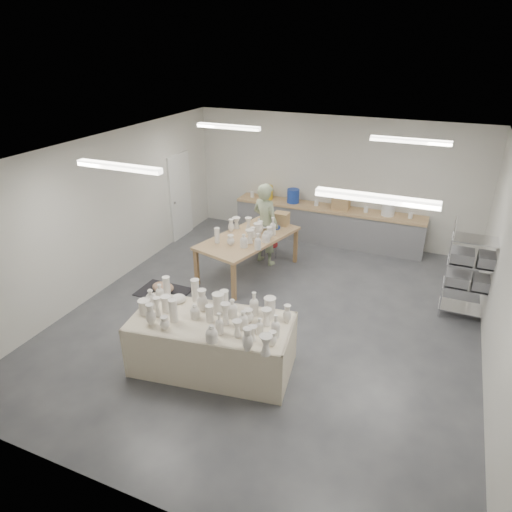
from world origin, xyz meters
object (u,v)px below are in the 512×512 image
at_px(work_table, 252,235).
at_px(potter, 265,224).
at_px(drying_table, 213,342).
at_px(red_stool, 270,245).

bearing_deg(work_table, potter, 97.32).
height_order(drying_table, potter, potter).
relative_size(drying_table, work_table, 1.02).
distance_m(drying_table, red_stool, 4.01).
bearing_deg(potter, work_table, 101.65).
distance_m(potter, red_stool, 0.67).
height_order(work_table, red_stool, work_table).
height_order(work_table, potter, potter).
height_order(drying_table, work_table, work_table).
relative_size(work_table, potter, 1.35).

